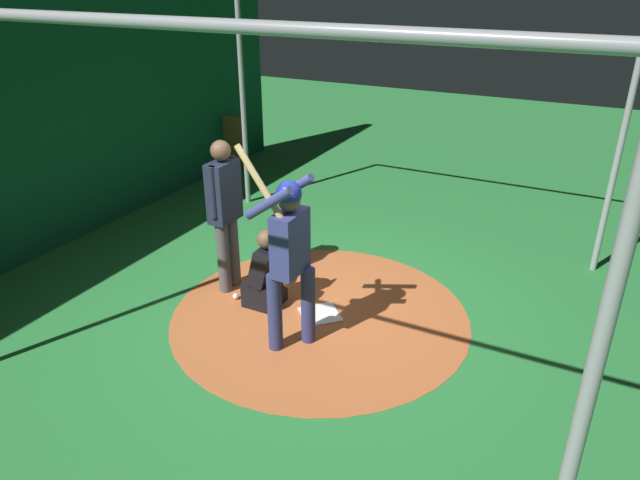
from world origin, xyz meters
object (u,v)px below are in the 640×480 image
object	(u,v)px
umpire	(225,208)
bat_rack	(231,144)
batter	(289,249)
baseball_0	(236,296)
catcher	(267,276)
home_plate	(320,314)

from	to	relation	value
umpire	bat_rack	xyz separation A→B (m)	(-2.69, 3.94, -0.57)
batter	baseball_0	bearing A→B (deg)	154.76
batter	umpire	distance (m)	1.45
batter	catcher	world-z (taller)	batter
batter	baseball_0	world-z (taller)	batter
batter	baseball_0	size ratio (longest dim) A/B	29.04
catcher	umpire	bearing A→B (deg)	168.02
home_plate	bat_rack	xyz separation A→B (m)	(-3.97, 4.01, 0.48)
catcher	bat_rack	size ratio (longest dim) A/B	0.91
batter	catcher	distance (m)	1.13
home_plate	bat_rack	size ratio (longest dim) A/B	0.40
umpire	baseball_0	size ratio (longest dim) A/B	25.25
catcher	baseball_0	xyz separation A→B (m)	(-0.40, -0.08, -0.33)
bat_rack	home_plate	bearing A→B (deg)	-45.29
batter	catcher	size ratio (longest dim) A/B	2.24
umpire	baseball_0	xyz separation A→B (m)	(0.23, -0.22, -1.02)
bat_rack	batter	bearing A→B (deg)	-49.60
home_plate	baseball_0	distance (m)	1.07
home_plate	umpire	xyz separation A→B (m)	(-1.28, 0.07, 1.05)
baseball_0	bat_rack	bearing A→B (deg)	125.06
batter	home_plate	bearing A→B (deg)	88.26
home_plate	umpire	distance (m)	1.66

